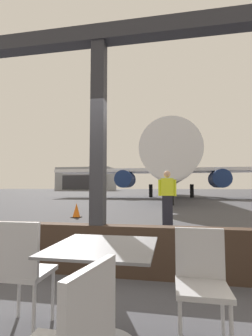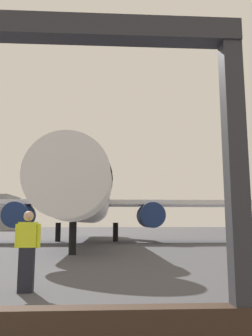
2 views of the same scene
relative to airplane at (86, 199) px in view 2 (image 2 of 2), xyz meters
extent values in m
plane|color=#424247|center=(-1.05, 15.32, -3.39)|extent=(220.00, 220.00, 0.00)
cube|color=#2D2D33|center=(2.92, -24.68, -1.69)|extent=(0.20, 0.20, 3.40)
cylinder|color=silver|center=(0.00, 1.29, 0.01)|extent=(3.72, 26.60, 3.72)
cone|color=silver|center=(0.00, -13.31, 0.01)|extent=(3.54, 2.60, 3.54)
cylinder|color=black|center=(0.00, -11.41, 0.16)|extent=(3.80, 0.90, 3.80)
cube|color=silver|center=(7.16, 0.48, -0.29)|extent=(12.47, 4.20, 0.36)
cylinder|color=navy|center=(-5.06, -0.92, -1.29)|extent=(1.90, 3.20, 1.90)
cylinder|color=navy|center=(5.06, -0.92, -1.29)|extent=(1.90, 3.20, 1.90)
cube|color=navy|center=(0.00, 13.10, 4.27)|extent=(0.36, 4.40, 5.20)
cylinder|color=black|center=(0.00, -11.11, -2.62)|extent=(0.36, 0.36, 1.55)
cylinder|color=black|center=(-2.40, 1.48, -2.62)|extent=(0.44, 0.44, 1.55)
cylinder|color=black|center=(2.40, 1.48, -2.62)|extent=(0.44, 0.44, 1.55)
cube|color=black|center=(-0.13, -20.25, -2.92)|extent=(0.32, 0.20, 0.95)
cube|color=yellow|center=(-0.13, -20.25, -2.17)|extent=(0.40, 0.22, 0.55)
sphere|color=tan|center=(-0.13, -20.25, -1.76)|extent=(0.22, 0.22, 0.22)
cylinder|color=yellow|center=(-0.37, -20.23, -2.19)|extent=(0.09, 0.09, 0.52)
cylinder|color=yellow|center=(0.11, -20.26, -2.19)|extent=(0.09, 0.09, 0.52)
camera|label=1|loc=(-0.01, -28.09, -2.17)|focal=26.14mm
camera|label=2|loc=(1.59, -28.12, -1.93)|focal=37.05mm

